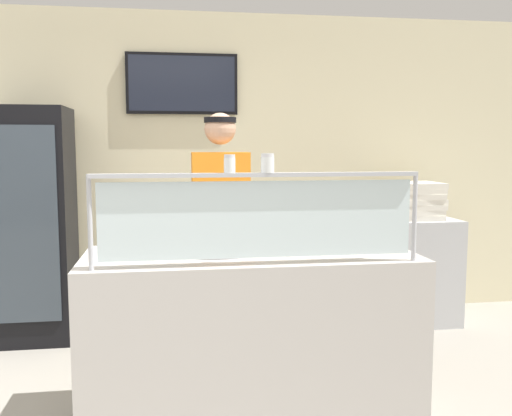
{
  "coord_description": "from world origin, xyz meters",
  "views": [
    {
      "loc": [
        0.48,
        -2.69,
        1.55
      ],
      "look_at": [
        0.95,
        0.42,
        1.2
      ],
      "focal_mm": 39.87,
      "sensor_mm": 36.0,
      "label": 1
    }
  ],
  "objects_px": {
    "parmesan_shaker": "(230,165)",
    "pepper_flake_shaker": "(267,164)",
    "pizza_tray": "(216,249)",
    "drink_fridge": "(30,225)",
    "pizza_box_stack": "(415,201)",
    "worker_figure": "(222,226)",
    "pizza_server": "(215,245)"
  },
  "relations": [
    {
      "from": "pizza_tray",
      "to": "pepper_flake_shaker",
      "type": "relative_size",
      "value": 5.04
    },
    {
      "from": "pizza_server",
      "to": "worker_figure",
      "type": "xyz_separation_m",
      "value": [
        0.09,
        0.66,
        0.02
      ]
    },
    {
      "from": "pizza_server",
      "to": "parmesan_shaker",
      "type": "distance_m",
      "value": 0.6
    },
    {
      "from": "pizza_tray",
      "to": "pizza_box_stack",
      "type": "xyz_separation_m",
      "value": [
        1.84,
        1.48,
        0.1
      ]
    },
    {
      "from": "parmesan_shaker",
      "to": "pepper_flake_shaker",
      "type": "height_order",
      "value": "pepper_flake_shaker"
    },
    {
      "from": "pizza_server",
      "to": "parmesan_shaker",
      "type": "bearing_deg",
      "value": -69.72
    },
    {
      "from": "pepper_flake_shaker",
      "to": "worker_figure",
      "type": "xyz_separation_m",
      "value": [
        -0.13,
        1.03,
        -0.45
      ]
    },
    {
      "from": "worker_figure",
      "to": "pizza_box_stack",
      "type": "distance_m",
      "value": 1.95
    },
    {
      "from": "pizza_server",
      "to": "drink_fridge",
      "type": "bearing_deg",
      "value": 144.94
    },
    {
      "from": "parmesan_shaker",
      "to": "pizza_server",
      "type": "bearing_deg",
      "value": 96.42
    },
    {
      "from": "pepper_flake_shaker",
      "to": "pizza_tray",
      "type": "bearing_deg",
      "value": 119.64
    },
    {
      "from": "pizza_server",
      "to": "pepper_flake_shaker",
      "type": "distance_m",
      "value": 0.64
    },
    {
      "from": "pizza_tray",
      "to": "drink_fridge",
      "type": "distance_m",
      "value": 2.03
    },
    {
      "from": "pizza_tray",
      "to": "pizza_server",
      "type": "relative_size",
      "value": 1.7
    },
    {
      "from": "pizza_box_stack",
      "to": "pizza_tray",
      "type": "bearing_deg",
      "value": -141.34
    },
    {
      "from": "pizza_server",
      "to": "worker_figure",
      "type": "bearing_deg",
      "value": 95.66
    },
    {
      "from": "drink_fridge",
      "to": "pizza_tray",
      "type": "bearing_deg",
      "value": -48.48
    },
    {
      "from": "pepper_flake_shaker",
      "to": "drink_fridge",
      "type": "bearing_deg",
      "value": 129.35
    },
    {
      "from": "parmesan_shaker",
      "to": "worker_figure",
      "type": "distance_m",
      "value": 1.13
    },
    {
      "from": "pizza_tray",
      "to": "pizza_box_stack",
      "type": "height_order",
      "value": "pizza_box_stack"
    },
    {
      "from": "pizza_tray",
      "to": "pizza_server",
      "type": "distance_m",
      "value": 0.03
    },
    {
      "from": "parmesan_shaker",
      "to": "pepper_flake_shaker",
      "type": "relative_size",
      "value": 0.95
    },
    {
      "from": "pizza_server",
      "to": "pepper_flake_shaker",
      "type": "relative_size",
      "value": 2.96
    },
    {
      "from": "worker_figure",
      "to": "drink_fridge",
      "type": "xyz_separation_m",
      "value": [
        -1.44,
        0.88,
        -0.08
      ]
    },
    {
      "from": "parmesan_shaker",
      "to": "drink_fridge",
      "type": "xyz_separation_m",
      "value": [
        -1.38,
        1.92,
        -0.53
      ]
    },
    {
      "from": "parmesan_shaker",
      "to": "pepper_flake_shaker",
      "type": "bearing_deg",
      "value": -0.0
    },
    {
      "from": "pepper_flake_shaker",
      "to": "drink_fridge",
      "type": "distance_m",
      "value": 2.53
    },
    {
      "from": "worker_figure",
      "to": "pizza_tray",
      "type": "bearing_deg",
      "value": -98.14
    },
    {
      "from": "pepper_flake_shaker",
      "to": "pizza_box_stack",
      "type": "height_order",
      "value": "pepper_flake_shaker"
    },
    {
      "from": "pepper_flake_shaker",
      "to": "pizza_box_stack",
      "type": "xyz_separation_m",
      "value": [
        1.62,
        1.87,
        -0.38
      ]
    },
    {
      "from": "pizza_tray",
      "to": "worker_figure",
      "type": "xyz_separation_m",
      "value": [
        0.09,
        0.64,
        0.04
      ]
    },
    {
      "from": "pizza_tray",
      "to": "drink_fridge",
      "type": "relative_size",
      "value": 0.26
    }
  ]
}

